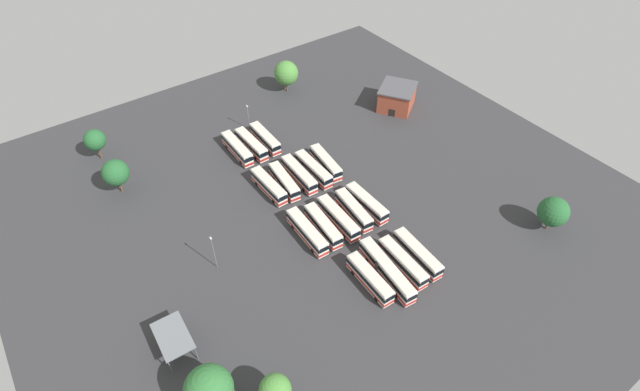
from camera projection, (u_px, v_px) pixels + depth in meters
name	position (u px, v px, depth m)	size (l,w,h in m)	color
ground_plane	(318.00, 201.00, 110.02)	(129.05, 129.05, 0.00)	#333335
bus_row0_slot0	(237.00, 148.00, 120.79)	(12.41, 2.73, 3.63)	silver
bus_row0_slot1	(251.00, 144.00, 122.01)	(12.18, 2.64, 3.63)	silver
bus_row0_slot2	(265.00, 138.00, 123.75)	(11.84, 2.80, 3.63)	silver
bus_row1_slot0	(269.00, 186.00, 110.88)	(11.78, 2.66, 3.63)	silver
bus_row1_slot1	(284.00, 181.00, 112.01)	(11.69, 3.74, 3.63)	silver
bus_row1_slot2	(299.00, 174.00, 113.78)	(12.51, 3.03, 3.63)	silver
bus_row1_slot3	(313.00, 169.00, 115.09)	(12.44, 2.67, 3.63)	silver
bus_row1_slot4	(326.00, 163.00, 116.82)	(11.84, 3.83, 3.63)	silver
bus_row2_slot0	(307.00, 232.00, 100.76)	(12.73, 3.02, 3.63)	silver
bus_row2_slot1	(323.00, 226.00, 101.96)	(11.91, 3.50, 3.63)	silver
bus_row2_slot2	(338.00, 218.00, 103.60)	(12.74, 3.02, 3.63)	silver
bus_row2_slot3	(354.00, 210.00, 105.31)	(11.82, 3.68, 3.63)	silver
bus_row2_slot4	(367.00, 203.00, 106.83)	(11.97, 2.56, 3.63)	silver
bus_row3_slot1	(370.00, 279.00, 92.15)	(11.91, 2.98, 3.63)	silver
bus_row3_slot2	(387.00, 270.00, 93.62)	(15.81, 4.13, 3.63)	silver
bus_row3_slot3	(403.00, 262.00, 94.99)	(12.54, 3.11, 3.63)	silver
bus_row3_slot4	(417.00, 254.00, 96.55)	(12.54, 3.27, 3.63)	silver
depot_building	(397.00, 97.00, 135.25)	(13.26, 13.54, 6.36)	#99422D
maintenance_shelter	(173.00, 336.00, 81.29)	(8.52, 5.54, 4.03)	slate
lamp_post_mid_lot	(214.00, 251.00, 93.31)	(0.56, 0.28, 8.64)	slate
lamp_post_by_building	(248.00, 116.00, 127.10)	(0.56, 0.28, 7.29)	slate
tree_west_edge	(286.00, 73.00, 139.57)	(6.90, 6.90, 9.30)	brown
tree_northwest	(209.00, 390.00, 72.11)	(7.49, 7.49, 10.12)	brown
tree_north_edge	(95.00, 140.00, 117.27)	(5.18, 5.18, 8.17)	brown
tree_south_edge	(115.00, 173.00, 108.49)	(6.00, 6.00, 8.68)	brown
tree_east_edge	(275.00, 390.00, 73.01)	(4.97, 4.97, 7.92)	brown
tree_northeast	(553.00, 212.00, 100.57)	(6.32, 6.32, 8.21)	brown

